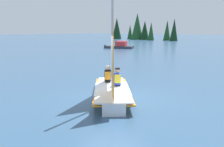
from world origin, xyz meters
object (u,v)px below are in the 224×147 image
sailor_helm (117,80)px  motorboat_distant (120,46)px  sailor_crew (108,77)px  sailboat_main (112,77)px

sailor_helm → motorboat_distant: bearing=175.9°
motorboat_distant → sailor_crew: bearing=-75.9°
sailboat_main → sailor_helm: 0.50m
sailor_helm → sailor_crew: same height
sailboat_main → motorboat_distant: bearing=175.4°
sailor_crew → motorboat_distant: size_ratio=0.25×
sailboat_main → motorboat_distant: (-15.63, 18.89, -0.48)m
sailboat_main → sailor_crew: 1.06m
sailboat_main → motorboat_distant: sailboat_main is taller
sailor_helm → sailor_crew: 0.76m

